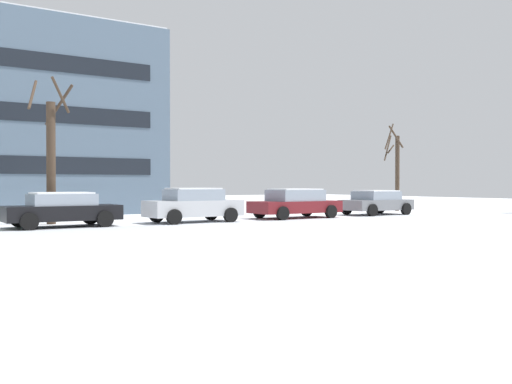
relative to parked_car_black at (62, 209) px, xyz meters
name	(u,v)px	position (x,y,z in m)	size (l,w,h in m)	color
parked_car_black	(62,209)	(0.00, 0.00, 0.00)	(4.33, 2.13, 1.35)	black
parked_car_silver	(194,205)	(5.55, -0.19, 0.06)	(4.22, 2.05, 1.50)	silver
parked_car_maroon	(295,203)	(11.10, -0.14, 0.04)	(4.60, 2.20, 1.45)	maroon
parked_car_gray	(376,202)	(16.66, -0.03, -0.01)	(4.01, 2.22, 1.33)	slate
tree_far_left	(396,168)	(21.03, 2.67, 1.97)	(1.29, 1.54, 5.54)	#423326
tree_far_mid	(51,156)	(0.03, 1.94, 2.12)	(1.96, 1.76, 6.08)	#423326
building_far_right	(40,123)	(1.81, 12.90, 4.61)	(12.08, 10.77, 10.62)	slate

